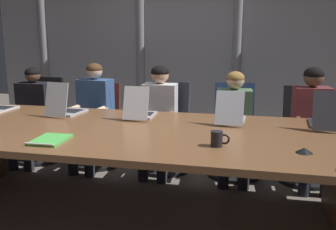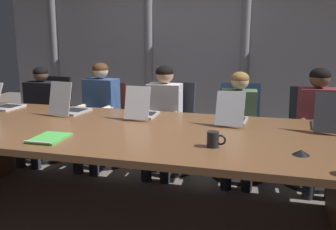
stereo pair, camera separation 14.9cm
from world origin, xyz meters
The scene contains 20 objects.
ground_plane centered at (0.00, 0.00, 0.00)m, with size 10.92×10.92×0.00m, color #6B6056.
conference_table centered at (0.00, 0.00, 0.60)m, with size 3.81×1.47×0.75m.
curtain_backdrop centered at (0.00, 2.33, 1.39)m, with size 5.46×0.17×2.78m.
laptop_left_mid centered at (-0.76, 0.40, 0.81)m, with size 0.26×0.43×0.32m.
laptop_center centered at (-0.04, 0.43, 0.81)m, with size 0.24×0.42×0.30m.
laptop_right_mid centered at (0.78, 0.43, 0.81)m, with size 0.25×0.43×0.29m.
laptop_right_end centered at (1.55, 0.43, 0.81)m, with size 0.25×0.47×0.32m.
office_chair_left_end centered at (-1.53, 1.20, 0.36)m, with size 0.60×0.60×0.98m.
office_chair_left_mid centered at (-0.79, 1.20, 0.35)m, with size 0.60×0.60×0.93m.
office_chair_center centered at (0.03, 1.20, 0.36)m, with size 0.60×0.60×0.96m.
office_chair_right_mid centered at (0.79, 1.20, 0.36)m, with size 0.60×0.61×0.97m.
office_chair_right_end centered at (1.52, 1.20, 0.36)m, with size 0.60×0.60×0.96m.
person_left_end centered at (-1.55, 1.04, 0.63)m, with size 0.39×0.55×1.12m.
person_left_mid centered at (-0.78, 1.04, 0.66)m, with size 0.41×0.57×1.18m.
person_center centered at (-0.02, 1.04, 0.66)m, with size 0.38×0.55×1.17m.
person_right_mid centered at (0.79, 1.03, 0.64)m, with size 0.40×0.57×1.12m.
person_right_end centered at (1.55, 1.04, 0.67)m, with size 0.40×0.57×1.18m.
coffee_mug_far centered at (0.74, -0.32, 0.81)m, with size 0.13×0.08×0.11m.
conference_mic_left_side centered at (1.30, -0.34, 0.77)m, with size 0.11×0.11×0.04m, color black.
spiral_notepad centered at (-0.45, -0.45, 0.76)m, with size 0.23×0.31×0.03m.
Camera 1 is at (0.96, -2.81, 1.52)m, focal length 40.43 mm.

